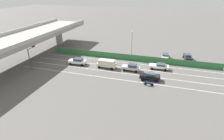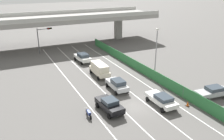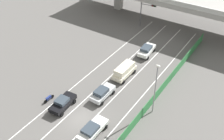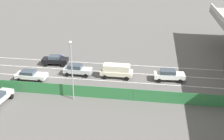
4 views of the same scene
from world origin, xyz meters
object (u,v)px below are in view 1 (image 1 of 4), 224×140
(car_van_cream, at_px, (107,63))
(motorcycle, at_px, (149,84))
(parked_sedan_dark, at_px, (188,57))
(car_sedan_white, at_px, (78,61))
(traffic_light, at_px, (31,54))
(traffic_cone, at_px, (166,64))
(car_hatchback_white, at_px, (159,66))
(car_sedan_silver, at_px, (131,67))
(parked_wagon_silver, at_px, (166,56))
(street_lamp, at_px, (132,43))
(car_sedan_black, at_px, (150,76))

(car_van_cream, bearing_deg, motorcycle, -118.92)
(parked_sedan_dark, bearing_deg, car_sedan_white, 113.26)
(traffic_light, distance_m, traffic_cone, 33.47)
(car_hatchback_white, distance_m, traffic_cone, 3.29)
(car_sedan_silver, xyz_separation_m, parked_wagon_silver, (10.26, -7.56, -0.05))
(car_sedan_white, bearing_deg, parked_wagon_silver, -64.33)
(motorcycle, height_order, street_lamp, street_lamp)
(car_van_cream, xyz_separation_m, traffic_cone, (5.78, -14.07, -0.90))
(car_hatchback_white, xyz_separation_m, motorcycle, (-9.04, 1.48, -0.39))
(parked_sedan_dark, xyz_separation_m, street_lamp, (-4.21, 14.91, 3.86))
(car_hatchback_white, height_order, traffic_cone, car_hatchback_white)
(car_sedan_black, relative_size, traffic_light, 0.83)
(motorcycle, relative_size, traffic_cone, 3.12)
(motorcycle, height_order, traffic_cone, motorcycle)
(car_sedan_white, bearing_deg, car_hatchback_white, -81.56)
(traffic_light, height_order, traffic_cone, traffic_light)
(car_sedan_silver, bearing_deg, car_sedan_white, 90.53)
(car_sedan_black, xyz_separation_m, traffic_cone, (9.23, -3.11, -0.61))
(car_sedan_silver, xyz_separation_m, motorcycle, (-6.14, -4.88, -0.47))
(parked_sedan_dark, xyz_separation_m, traffic_light, (-17.12, 36.85, 2.90))
(traffic_light, relative_size, street_lamp, 0.68)
(parked_wagon_silver, bearing_deg, car_van_cream, 126.78)
(parked_sedan_dark, height_order, street_lamp, street_lamp)
(street_lamp, xyz_separation_m, traffic_cone, (-1.69, -9.40, -4.47))
(parked_wagon_silver, xyz_separation_m, traffic_cone, (-4.50, -0.32, -0.59))
(car_sedan_black, relative_size, car_sedan_silver, 1.02)
(car_van_cream, bearing_deg, street_lamp, -32.03)
(car_hatchback_white, bearing_deg, car_sedan_silver, 114.53)
(car_sedan_silver, relative_size, motorcycle, 2.22)
(car_sedan_silver, height_order, car_sedan_white, car_sedan_white)
(car_hatchback_white, distance_m, car_sedan_black, 6.56)
(car_sedan_white, bearing_deg, parked_sedan_dark, -66.74)
(parked_sedan_dark, bearing_deg, car_van_cream, 120.84)
(car_sedan_silver, bearing_deg, traffic_cone, -53.81)
(car_van_cream, height_order, parked_wagon_silver, car_van_cream)
(parked_sedan_dark, bearing_deg, street_lamp, 105.78)
(car_sedan_black, relative_size, parked_sedan_dark, 0.99)
(parked_wagon_silver, bearing_deg, car_hatchback_white, 170.71)
(car_sedan_black, distance_m, parked_sedan_dark, 17.42)
(parked_sedan_dark, bearing_deg, traffic_light, 114.91)
(parked_sedan_dark, bearing_deg, car_sedan_silver, 131.07)
(parked_wagon_silver, relative_size, traffic_light, 0.90)
(car_van_cream, height_order, traffic_cone, car_van_cream)
(car_van_cream, bearing_deg, car_sedan_white, 90.79)
(parked_sedan_dark, distance_m, traffic_cone, 8.10)
(car_sedan_silver, xyz_separation_m, traffic_cone, (5.76, -7.88, -0.64))
(parked_sedan_dark, height_order, parked_wagon_silver, parked_sedan_dark)
(car_van_cream, relative_size, parked_sedan_dark, 1.09)
(car_hatchback_white, relative_size, street_lamp, 0.58)
(motorcycle, xyz_separation_m, parked_wagon_silver, (16.40, -2.68, 0.42))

